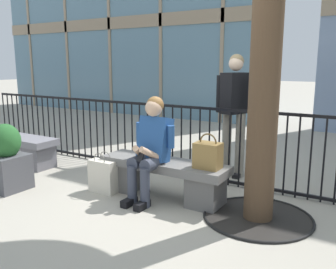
{
  "coord_description": "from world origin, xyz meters",
  "views": [
    {
      "loc": [
        2.21,
        -3.5,
        1.59
      ],
      "look_at": [
        0.0,
        0.1,
        0.75
      ],
      "focal_mm": 38.58,
      "sensor_mm": 36.0,
      "label": 1
    }
  ],
  "objects": [
    {
      "name": "stone_bench",
      "position": [
        0.0,
        0.0,
        0.27
      ],
      "size": [
        1.6,
        0.44,
        0.45
      ],
      "color": "slate",
      "rests_on": "ground"
    },
    {
      "name": "handbag_on_bench",
      "position": [
        0.58,
        -0.01,
        0.6
      ],
      "size": [
        0.29,
        0.2,
        0.39
      ],
      "color": "olive",
      "rests_on": "stone_bench"
    },
    {
      "name": "seated_person_with_phone",
      "position": [
        -0.1,
        -0.13,
        0.65
      ],
      "size": [
        0.52,
        0.66,
        1.21
      ],
      "color": "#383D4C",
      "rests_on": "ground"
    },
    {
      "name": "planter",
      "position": [
        -1.83,
        -0.81,
        0.39
      ],
      "size": [
        0.44,
        0.44,
        0.85
      ],
      "color": "#4C4C51",
      "rests_on": "ground"
    },
    {
      "name": "plaza_railing",
      "position": [
        0.0,
        0.8,
        0.52
      ],
      "size": [
        8.47,
        0.04,
        1.02
      ],
      "color": "black",
      "rests_on": "ground"
    },
    {
      "name": "ground_plane",
      "position": [
        0.0,
        0.0,
        0.0
      ],
      "size": [
        60.0,
        60.0,
        0.0
      ],
      "primitive_type": "plane",
      "color": "#A8A091"
    },
    {
      "name": "bystander_at_railing",
      "position": [
        0.39,
        1.24,
        1.0
      ],
      "size": [
        0.55,
        0.43,
        1.71
      ],
      "color": "gray",
      "rests_on": "ground"
    },
    {
      "name": "shopping_bag",
      "position": [
        -0.73,
        -0.26,
        0.21
      ],
      "size": [
        0.36,
        0.15,
        0.51
      ],
      "color": "beige",
      "rests_on": "ground"
    },
    {
      "name": "stone_bench_far",
      "position": [
        -2.84,
        0.03,
        0.27
      ],
      "size": [
        1.6,
        0.44,
        0.45
      ],
      "color": "slate",
      "rests_on": "ground"
    }
  ]
}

